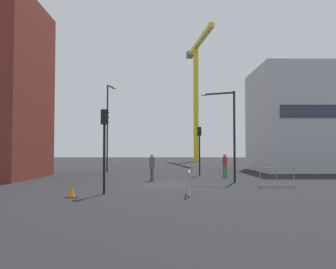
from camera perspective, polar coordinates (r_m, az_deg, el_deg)
The scene contains 12 objects.
ground at distance 21.35m, azimuth 0.15°, elevation -7.93°, with size 160.00×160.00×0.00m, color black.
office_block at distance 38.31m, azimuth 22.94°, elevation 2.10°, with size 12.85×8.85×9.90m.
construction_crane at distance 64.78m, azimuth 4.50°, elevation 8.39°, with size 3.15×18.00×21.04m.
streetlamp_tall at distance 34.54m, azimuth -9.40°, elevation 2.08°, with size 0.70×1.57×8.20m.
streetlamp_short at distance 23.39m, azimuth 9.55°, elevation 1.36°, with size 2.10×1.00×5.79m.
traffic_light_corner at distance 17.04m, azimuth -9.97°, elevation -0.39°, with size 0.39×0.35×3.92m.
traffic_light_far at distance 29.27m, azimuth 4.97°, elevation -1.31°, with size 0.39×0.31×3.89m.
pedestrian_walking at distance 23.86m, azimuth -2.53°, elevation -4.83°, with size 0.34×0.34×1.79m.
pedestrian_waiting at distance 27.53m, azimuth 8.94°, elevation -4.51°, with size 0.34×0.34×1.77m.
safety_barrier_left_run at distance 16.48m, azimuth 3.37°, elevation -7.59°, with size 0.19×2.03×1.08m.
safety_barrier_right_run at distance 20.72m, azimuth 16.76°, elevation -6.43°, with size 2.02×0.14×1.08m.
traffic_cone_by_barrier at distance 16.25m, azimuth -14.97°, elevation -8.80°, with size 0.47×0.47×0.48m.
Camera 1 is at (-0.22, -21.25, 2.04)m, focal length 38.70 mm.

